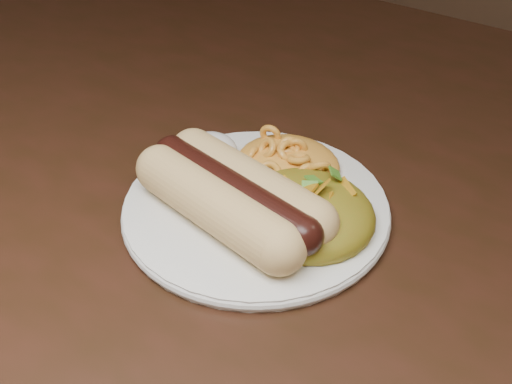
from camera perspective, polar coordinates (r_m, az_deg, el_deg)
The scene contains 7 objects.
table at distance 0.55m, azimuth 8.51°, elevation -9.88°, with size 1.60×0.90×0.75m.
plate at distance 0.48m, azimuth 0.00°, elevation -1.46°, with size 0.21×0.21×0.01m, color white.
hotdog at distance 0.45m, azimuth -2.29°, elevation -0.18°, with size 0.15×0.09×0.04m.
mac_and_cheese at distance 0.51m, azimuth 3.12°, elevation 3.95°, with size 0.09×0.08×0.03m, color #F4AE45.
sour_cream at distance 0.52m, azimuth -4.44°, elevation 4.47°, with size 0.05×0.05×0.03m, color white.
taco_salad at distance 0.45m, azimuth 4.76°, elevation -0.93°, with size 0.11×0.10×0.05m.
fork at distance 0.51m, azimuth -6.49°, elevation 0.61°, with size 0.02×0.16×0.00m, color white.
Camera 1 is at (0.15, -0.34, 1.06)m, focal length 42.00 mm.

